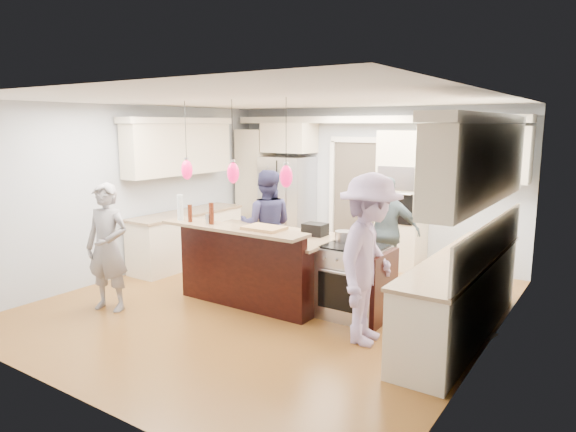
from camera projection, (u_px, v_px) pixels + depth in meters
name	position (u px, v px, depth m)	size (l,w,h in m)	color
ground_plane	(274.00, 303.00, 7.00)	(6.00, 6.00, 0.00)	#9F6D2B
room_shell	(273.00, 169.00, 6.68)	(5.54, 6.04, 2.72)	#B2BCC6
refrigerator	(287.00, 204.00, 9.85)	(0.90, 0.70, 1.80)	#B7B7BC
oven_column	(402.00, 200.00, 8.56)	(0.72, 0.69, 2.30)	beige
back_upper_cabinets	(327.00, 165.00, 9.37)	(5.30, 0.61, 2.54)	beige
right_counter_run	(467.00, 246.00, 5.72)	(0.64, 3.10, 2.51)	beige
left_cabinets	(184.00, 204.00, 8.80)	(0.64, 2.30, 2.51)	beige
kitchen_island	(262.00, 264.00, 7.11)	(2.10, 1.46, 1.12)	black
island_range	(356.00, 282.00, 6.40)	(0.82, 0.71, 0.92)	#B7B7BC
pendant_lights	(233.00, 173.00, 6.40)	(1.75, 0.15, 1.03)	black
person_bar_end	(107.00, 247.00, 6.61)	(0.61, 0.40, 1.67)	gray
person_far_left	(266.00, 225.00, 7.94)	(0.83, 0.65, 1.72)	#27274C
person_far_right	(387.00, 232.00, 7.64)	(0.96, 0.40, 1.64)	#455861
person_range_side	(369.00, 259.00, 5.59)	(1.22, 0.70, 1.89)	#AC94C8
floor_rug	(455.00, 337.00, 5.84)	(0.59, 0.87, 0.01)	olive
water_bottle	(180.00, 208.00, 6.91)	(0.08, 0.08, 0.34)	silver
beer_bottle_a	(211.00, 213.00, 6.75)	(0.07, 0.07, 0.27)	#4D1D0D
beer_bottle_b	(190.00, 213.00, 6.79)	(0.06, 0.06, 0.24)	#4D1D0D
beer_bottle_c	(212.00, 216.00, 6.63)	(0.06, 0.06, 0.22)	#4D1D0D
drink_can	(208.00, 219.00, 6.67)	(0.07, 0.07, 0.13)	#B7B7BC
cutting_board	(264.00, 228.00, 6.31)	(0.49, 0.35, 0.04)	tan
pot_large	(344.00, 236.00, 6.59)	(0.22, 0.22, 0.13)	#B7B7BC
pot_small	(355.00, 244.00, 6.16)	(0.22, 0.22, 0.11)	#B7B7BC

